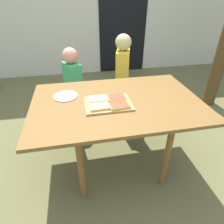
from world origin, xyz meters
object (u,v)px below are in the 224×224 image
object	(u,v)px
pizza_slice_near_right	(119,105)
pizza_slice_far_left	(98,99)
child_left	(73,82)
pizza_slice_far_right	(116,97)
pizza_slice_near_left	(100,106)
dining_table	(117,108)
child_right	(122,75)
cutting_board	(108,104)
plate_white_left	(65,96)

from	to	relation	value
pizza_slice_near_right	pizza_slice_far_left	bearing A→B (deg)	137.70
child_left	pizza_slice_far_left	bearing A→B (deg)	-76.33
pizza_slice_far_right	pizza_slice_near_left	bearing A→B (deg)	-143.07
dining_table	child_left	size ratio (longest dim) A/B	1.47
dining_table	pizza_slice_far_left	distance (m)	0.18
child_left	child_right	distance (m)	0.58
dining_table	child_right	bearing A→B (deg)	72.71
cutting_board	child_left	bearing A→B (deg)	107.16
plate_white_left	cutting_board	bearing A→B (deg)	-30.98
pizza_slice_far_left	pizza_slice_far_right	bearing A→B (deg)	-1.80
child_left	child_right	size ratio (longest dim) A/B	0.87
cutting_board	child_left	size ratio (longest dim) A/B	0.39
pizza_slice_far_left	child_right	size ratio (longest dim) A/B	0.14
pizza_slice_near_right	plate_white_left	distance (m)	0.48
pizza_slice_far_left	pizza_slice_near_right	world-z (taller)	same
plate_white_left	pizza_slice_far_left	bearing A→B (deg)	-27.62
pizza_slice_near_left	pizza_slice_far_left	xyz separation A→B (m)	(0.00, 0.12, 0.00)
pizza_slice_near_right	plate_white_left	size ratio (longest dim) A/B	0.79
cutting_board	pizza_slice_near_left	world-z (taller)	pizza_slice_near_left
dining_table	child_left	xyz separation A→B (m)	(-0.35, 0.82, -0.09)
dining_table	pizza_slice_near_left	distance (m)	0.21
dining_table	pizza_slice_near_left	size ratio (longest dim) A/B	8.71
pizza_slice_near_left	plate_white_left	world-z (taller)	pizza_slice_near_left
cutting_board	pizza_slice_near_left	size ratio (longest dim) A/B	2.32
pizza_slice_far_right	plate_white_left	xyz separation A→B (m)	(-0.41, 0.14, -0.02)
pizza_slice_far_right	pizza_slice_near_left	size ratio (longest dim) A/B	0.98
pizza_slice_near_right	child_right	xyz separation A→B (m)	(0.23, 0.84, -0.10)
cutting_board	child_right	distance (m)	0.83
pizza_slice_near_right	child_right	size ratio (longest dim) A/B	0.15
pizza_slice_far_right	pizza_slice_far_left	distance (m)	0.15
pizza_slice_far_left	child_left	distance (m)	0.84
child_right	pizza_slice_far_left	bearing A→B (deg)	-118.16
dining_table	pizza_slice_far_right	world-z (taller)	pizza_slice_far_right
plate_white_left	child_right	bearing A→B (deg)	42.01
cutting_board	pizza_slice_far_left	distance (m)	0.10
child_left	child_right	bearing A→B (deg)	-9.21
dining_table	child_left	distance (m)	0.89
pizza_slice_far_right	plate_white_left	bearing A→B (deg)	161.18
pizza_slice_far_right	child_right	size ratio (longest dim) A/B	0.14
cutting_board	dining_table	bearing A→B (deg)	28.43
dining_table	pizza_slice_near_right	size ratio (longest dim) A/B	8.64
dining_table	pizza_slice_far_left	bearing A→B (deg)	172.79
dining_table	plate_white_left	size ratio (longest dim) A/B	6.84
pizza_slice_far_right	pizza_slice_near_right	size ratio (longest dim) A/B	0.97
pizza_slice_far_right	pizza_slice_near_left	xyz separation A→B (m)	(-0.15, -0.12, 0.00)
pizza_slice_near_left	pizza_slice_near_right	distance (m)	0.15
pizza_slice_near_left	pizza_slice_near_right	xyz separation A→B (m)	(0.15, -0.01, 0.00)
pizza_slice_near_left	pizza_slice_near_right	world-z (taller)	same
dining_table	child_right	world-z (taller)	child_right
dining_table	pizza_slice_near_right	distance (m)	0.15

